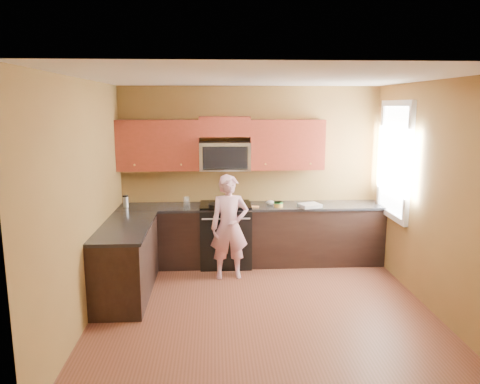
{
  "coord_description": "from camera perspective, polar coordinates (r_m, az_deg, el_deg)",
  "views": [
    {
      "loc": [
        -0.57,
        -5.06,
        2.41
      ],
      "look_at": [
        -0.2,
        1.3,
        1.2
      ],
      "focal_mm": 34.22,
      "sensor_mm": 36.0,
      "label": 1
    }
  ],
  "objects": [
    {
      "name": "napkin_a",
      "position": [
        6.68,
        0.34,
        -1.86
      ],
      "size": [
        0.12,
        0.13,
        0.06
      ],
      "primitive_type": "ellipsoid",
      "rotation": [
        0.0,
        0.0,
        -0.05
      ],
      "color": "silver",
      "rests_on": "countertop_back"
    },
    {
      "name": "countertop_left",
      "position": [
        5.96,
        -14.08,
        -4.24
      ],
      "size": [
        0.62,
        1.6,
        0.04
      ],
      "primitive_type": "cube",
      "color": "black",
      "rests_on": "cabinet_left_run"
    },
    {
      "name": "glass_b",
      "position": [
        6.99,
        -6.79,
        -1.13
      ],
      "size": [
        0.08,
        0.08,
        0.12
      ],
      "primitive_type": "cylinder",
      "rotation": [
        0.0,
        0.0,
        -0.11
      ],
      "color": "silver",
      "rests_on": "countertop_back"
    },
    {
      "name": "glass_c",
      "position": [
        7.02,
        -6.57,
        -1.06
      ],
      "size": [
        0.08,
        0.08,
        0.12
      ],
      "primitive_type": "cylinder",
      "rotation": [
        0.0,
        0.0,
        -0.17
      ],
      "color": "silver",
      "rests_on": "countertop_back"
    },
    {
      "name": "dish_towel",
      "position": [
        6.88,
        8.69,
        -1.67
      ],
      "size": [
        0.36,
        0.32,
        0.05
      ],
      "primitive_type": "cube",
      "rotation": [
        0.0,
        0.0,
        0.33
      ],
      "color": "white",
      "rests_on": "countertop_back"
    },
    {
      "name": "wall_front",
      "position": [
        3.29,
        6.89,
        -8.14
      ],
      "size": [
        4.0,
        0.0,
        4.0
      ],
      "primitive_type": "plane",
      "rotation": [
        -1.57,
        0.0,
        0.0
      ],
      "color": "brown",
      "rests_on": "ground"
    },
    {
      "name": "wall_back",
      "position": [
        7.16,
        1.28,
        2.24
      ],
      "size": [
        4.0,
        0.0,
        4.0
      ],
      "primitive_type": "plane",
      "rotation": [
        1.57,
        0.0,
        0.0
      ],
      "color": "brown",
      "rests_on": "ground"
    },
    {
      "name": "window",
      "position": [
        6.8,
        18.76,
        3.77
      ],
      "size": [
        0.06,
        1.06,
        1.66
      ],
      "primitive_type": null,
      "color": "white",
      "rests_on": "wall_right"
    },
    {
      "name": "upper_cab_over_mw",
      "position": [
        6.9,
        -1.93,
        8.18
      ],
      "size": [
        0.76,
        0.33,
        0.3
      ],
      "primitive_type": "cube",
      "color": "maroon",
      "rests_on": "wall_back"
    },
    {
      "name": "wall_left",
      "position": [
        5.36,
        -18.73,
        -1.22
      ],
      "size": [
        0.0,
        4.0,
        4.0
      ],
      "primitive_type": "plane",
      "rotation": [
        1.57,
        0.0,
        1.57
      ],
      "color": "brown",
      "rests_on": "ground"
    },
    {
      "name": "woman",
      "position": [
        6.4,
        -1.33,
        -4.39
      ],
      "size": [
        0.57,
        0.4,
        1.47
      ],
      "primitive_type": "imported",
      "rotation": [
        0.0,
        0.0,
        0.08
      ],
      "color": "pink",
      "rests_on": "floor"
    },
    {
      "name": "toast_slice",
      "position": [
        6.78,
        1.92,
        -1.87
      ],
      "size": [
        0.12,
        0.12,
        0.01
      ],
      "primitive_type": "cube",
      "rotation": [
        0.0,
        0.0,
        -0.13
      ],
      "color": "#B27F47",
      "rests_on": "countertop_back"
    },
    {
      "name": "countertop_back",
      "position": [
        6.94,
        1.46,
        -1.82
      ],
      "size": [
        4.0,
        0.62,
        0.04
      ],
      "primitive_type": "cube",
      "color": "black",
      "rests_on": "cabinet_back_run"
    },
    {
      "name": "microwave",
      "position": [
        6.93,
        -1.89,
        2.79
      ],
      "size": [
        0.76,
        0.4,
        0.42
      ],
      "primitive_type": null,
      "color": "silver",
      "rests_on": "wall_back"
    },
    {
      "name": "cabinet_left_run",
      "position": [
        6.1,
        -13.98,
        -8.42
      ],
      "size": [
        0.6,
        1.6,
        0.88
      ],
      "primitive_type": "cube",
      "color": "black",
      "rests_on": "floor"
    },
    {
      "name": "ceiling",
      "position": [
        5.1,
        3.18,
        14.0
      ],
      "size": [
        4.0,
        4.0,
        0.0
      ],
      "primitive_type": "plane",
      "rotation": [
        3.14,
        0.0,
        0.0
      ],
      "color": "white",
      "rests_on": "ground"
    },
    {
      "name": "upper_cab_right",
      "position": [
        7.05,
        5.77,
        2.87
      ],
      "size": [
        1.12,
        0.33,
        0.75
      ],
      "primitive_type": null,
      "color": "maroon",
      "rests_on": "wall_back"
    },
    {
      "name": "stove",
      "position": [
        7.01,
        -1.82,
        -5.28
      ],
      "size": [
        0.76,
        0.65,
        0.95
      ],
      "primitive_type": null,
      "color": "black",
      "rests_on": "floor"
    },
    {
      "name": "napkin_b",
      "position": [
        6.99,
        3.82,
        -1.3
      ],
      "size": [
        0.13,
        0.14,
        0.07
      ],
      "primitive_type": "ellipsoid",
      "rotation": [
        0.0,
        0.0,
        -0.08
      ],
      "color": "silver",
      "rests_on": "countertop_back"
    },
    {
      "name": "floor",
      "position": [
        5.63,
        2.89,
        -14.59
      ],
      "size": [
        4.0,
        4.0,
        0.0
      ],
      "primitive_type": "plane",
      "color": "brown",
      "rests_on": "ground"
    },
    {
      "name": "butter_tub",
      "position": [
        6.83,
        4.81,
        -1.88
      ],
      "size": [
        0.16,
        0.16,
        0.1
      ],
      "primitive_type": null,
      "rotation": [
        0.0,
        0.0,
        0.19
      ],
      "color": "gold",
      "rests_on": "countertop_back"
    },
    {
      "name": "wall_right",
      "position": [
        5.77,
        23.18,
        -0.71
      ],
      "size": [
        0.0,
        4.0,
        4.0
      ],
      "primitive_type": "plane",
      "rotation": [
        1.57,
        0.0,
        -1.57
      ],
      "color": "brown",
      "rests_on": "ground"
    },
    {
      "name": "cabinet_back_run",
      "position": [
        7.06,
        1.44,
        -5.44
      ],
      "size": [
        4.0,
        0.6,
        0.88
      ],
      "primitive_type": "cube",
      "color": "black",
      "rests_on": "floor"
    },
    {
      "name": "upper_cab_left",
      "position": [
        7.01,
        -10.03,
        2.72
      ],
      "size": [
        1.22,
        0.33,
        0.75
      ],
      "primitive_type": null,
      "color": "maroon",
      "rests_on": "wall_back"
    },
    {
      "name": "travel_mug",
      "position": [
        7.0,
        -14.04,
        -1.85
      ],
      "size": [
        0.1,
        0.1,
        0.18
      ],
      "primitive_type": null,
      "rotation": [
        0.0,
        0.0,
        0.15
      ],
      "color": "silver",
      "rests_on": "countertop_back"
    },
    {
      "name": "frying_pan",
      "position": [
        6.64,
        -2.8,
        -1.96
      ],
      "size": [
        0.41,
        0.52,
        0.06
      ],
      "primitive_type": null,
      "rotation": [
        0.0,
        0.0,
        0.36
      ],
      "color": "black",
      "rests_on": "stove"
    }
  ]
}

